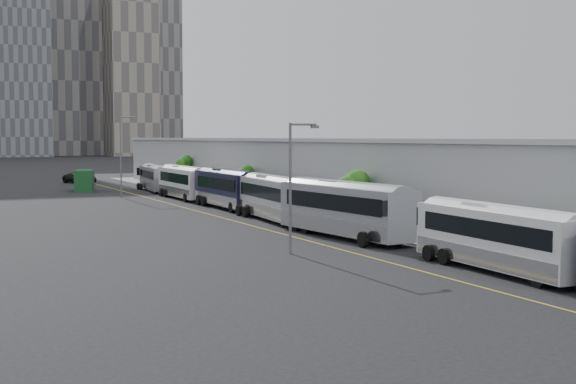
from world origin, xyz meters
TOP-DOWN VIEW (x-y plane):
  - sidewalk at (9.00, 55.00)m, footprint 10.00×170.00m
  - lane_line at (-1.50, 55.00)m, footprint 0.12×160.00m
  - depot at (12.99, 55.00)m, footprint 12.45×160.40m
  - bus_2 at (2.16, 33.45)m, footprint 2.98×12.61m
  - bus_3 at (1.68, 49.85)m, footprint 4.08×14.21m
  - bus_4 at (1.88, 63.14)m, footprint 3.88×13.65m
  - bus_5 at (2.31, 76.14)m, footprint 3.06×13.75m
  - bus_6 at (2.03, 89.96)m, footprint 2.96×13.30m
  - bus_7 at (2.45, 104.21)m, footprint 3.62×12.37m
  - tree_2 at (5.35, 55.35)m, footprint 2.91×2.91m
  - tree_3 at (5.79, 80.27)m, footprint 2.01×2.01m
  - tree_4 at (5.88, 102.39)m, footprint 1.85×1.85m
  - street_lamp_near at (-5.07, 44.30)m, footprint 2.04×0.22m
  - street_lamp_far at (-4.12, 95.02)m, footprint 2.04×0.22m
  - shipping_container at (-6.20, 108.51)m, footprint 3.69×6.28m
  - suv at (-3.38, 127.68)m, footprint 5.13×6.95m

SIDE VIEW (x-z plane):
  - lane_line at x=-1.50m, z-range 0.00..0.02m
  - sidewalk at x=9.00m, z-range 0.00..0.12m
  - suv at x=-3.38m, z-range 0.00..1.76m
  - shipping_container at x=-6.20m, z-range 0.00..2.89m
  - bus_7 at x=2.45m, z-range -0.28..3.29m
  - bus_2 at x=2.16m, z-range -0.29..3.38m
  - bus_6 at x=2.03m, z-range -0.30..3.58m
  - bus_4 at x=1.88m, z-range -0.31..3.63m
  - bus_5 at x=2.31m, z-range -0.31..3.69m
  - bus_3 at x=1.68m, z-range -0.32..3.78m
  - tree_3 at x=5.79m, z-range 0.98..4.99m
  - tree_2 at x=5.35m, z-range 0.89..5.58m
  - depot at x=12.99m, z-range -0.09..7.11m
  - tree_4 at x=5.88m, z-range 1.35..5.96m
  - street_lamp_near at x=-5.07m, z-range 0.68..8.89m
  - street_lamp_far at x=-4.12m, z-range 0.70..10.52m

